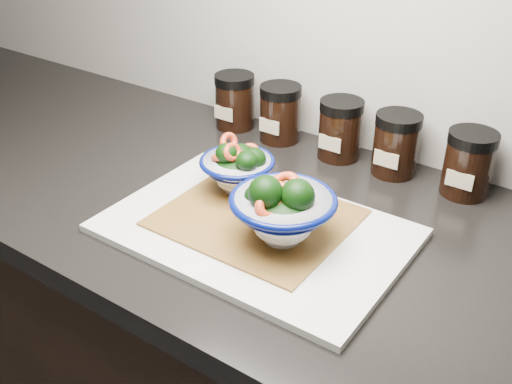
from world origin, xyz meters
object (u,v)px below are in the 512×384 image
Objects in this scene: spice_jar_b at (280,113)px; spice_jar_a at (235,101)px; bowl_left at (238,168)px; spice_jar_c at (340,129)px; bowl_right at (282,210)px; cutting_board at (255,230)px; spice_jar_e at (468,163)px; spice_jar_d at (396,144)px.

spice_jar_a is at bearing 180.00° from spice_jar_b.
spice_jar_c is at bearing 74.08° from bowl_left.
bowl_left reaches higher than spice_jar_c.
spice_jar_c is (-0.07, 0.31, -0.01)m from bowl_right.
bowl_left is 0.24m from spice_jar_b.
spice_jar_a is (-0.26, 0.30, 0.05)m from cutting_board.
cutting_board is at bearing -39.93° from bowl_left.
bowl_left reaches higher than spice_jar_e.
spice_jar_a is (-0.32, 0.31, -0.01)m from bowl_right.
bowl_left is 0.38m from spice_jar_e.
spice_jar_b is at bearing 106.08° from bowl_left.
spice_jar_b is 0.24m from spice_jar_d.
spice_jar_d reaches higher than cutting_board.
spice_jar_b is (-0.07, 0.23, 0.00)m from bowl_left.
bowl_right is 1.38× the size of spice_jar_a.
bowl_right is at bearing -97.26° from spice_jar_d.
spice_jar_c and spice_jar_e have the same top height.
spice_jar_e is at bearing 37.13° from bowl_left.
bowl_left is 0.80× the size of bowl_right.
spice_jar_c is 1.00× the size of spice_jar_d.
spice_jar_d is (0.04, 0.31, -0.01)m from bowl_right.
bowl_left is 1.10× the size of spice_jar_a.
bowl_right reaches higher than bowl_left.
spice_jar_a is at bearing 180.00° from spice_jar_d.
bowl_left is 1.10× the size of spice_jar_d.
cutting_board is 3.60× the size of bowl_left.
spice_jar_e is at bearing 0.00° from spice_jar_d.
bowl_right is at bearing -44.65° from spice_jar_a.
spice_jar_d is at bearing 82.74° from bowl_right.
spice_jar_c is at bearing 102.89° from bowl_right.
spice_jar_b is 1.00× the size of spice_jar_d.
bowl_left is 1.10× the size of spice_jar_b.
bowl_right is 0.37m from spice_jar_b.
spice_jar_c and spice_jar_d have the same top height.
spice_jar_a is at bearing 135.35° from bowl_right.
spice_jar_a is at bearing 131.00° from cutting_board.
bowl_right reaches higher than spice_jar_b.
spice_jar_a is at bearing 127.57° from bowl_left.
spice_jar_d is 0.13m from spice_jar_e.
spice_jar_c is (-0.02, 0.30, 0.05)m from cutting_board.
cutting_board is 3.98× the size of spice_jar_b.
cutting_board is 0.12m from bowl_left.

